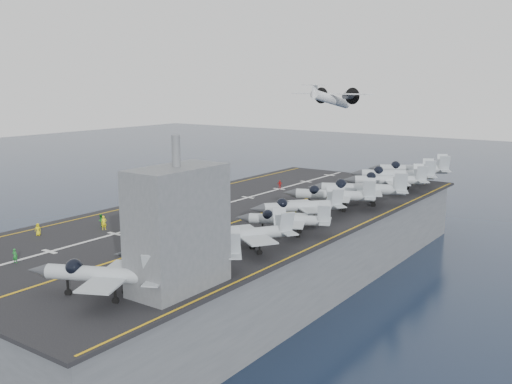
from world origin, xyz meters
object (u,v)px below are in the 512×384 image
Objects in this scene: fighter_jet_0 at (105,273)px; transport_plane at (331,99)px; island_superstructure at (178,213)px; tow_cart_a at (176,236)px.

transport_plane reaches higher than fighter_jet_0.
transport_plane is (-30.01, 86.67, 8.30)m from island_superstructure.
transport_plane is (-17.96, 74.37, 15.14)m from tow_cart_a.
island_superstructure reaches higher than fighter_jet_0.
tow_cart_a is 0.10× the size of transport_plane.
transport_plane reaches higher than tow_cart_a.
island_superstructure is 18.52m from tow_cart_a.
fighter_jet_0 is (-3.87, -5.86, -5.10)m from island_superstructure.
tow_cart_a is at bearing 134.43° from island_superstructure.
fighter_jet_0 is at bearing -123.44° from island_superstructure.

